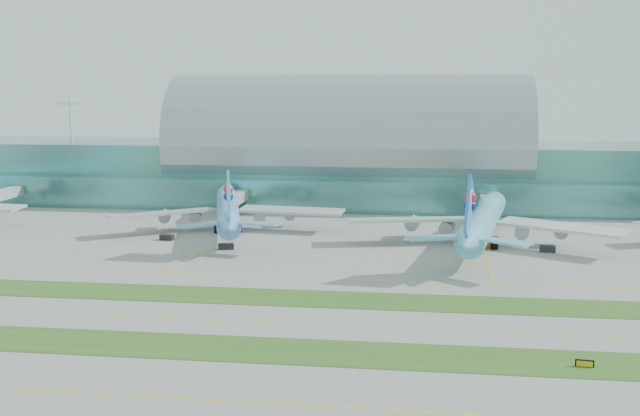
# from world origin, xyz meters

# --- Properties ---
(ground) EXTENTS (700.00, 700.00, 0.00)m
(ground) POSITION_xyz_m (0.00, 0.00, 0.00)
(ground) COLOR gray
(ground) RESTS_ON ground
(terminal) EXTENTS (340.00, 69.10, 36.00)m
(terminal) POSITION_xyz_m (0.01, 128.79, 14.23)
(terminal) COLOR #3D7A75
(terminal) RESTS_ON ground
(grass_strip_near) EXTENTS (420.00, 12.00, 0.08)m
(grass_strip_near) POSITION_xyz_m (0.00, -28.00, 0.04)
(grass_strip_near) COLOR #2D591E
(grass_strip_near) RESTS_ON ground
(grass_strip_far) EXTENTS (420.00, 12.00, 0.08)m
(grass_strip_far) POSITION_xyz_m (0.00, 2.00, 0.04)
(grass_strip_far) COLOR #2D591E
(grass_strip_far) RESTS_ON ground
(taxiline_a) EXTENTS (420.00, 0.35, 0.01)m
(taxiline_a) POSITION_xyz_m (0.00, -48.00, 0.01)
(taxiline_a) COLOR yellow
(taxiline_a) RESTS_ON ground
(taxiline_b) EXTENTS (420.00, 0.35, 0.01)m
(taxiline_b) POSITION_xyz_m (0.00, -14.00, 0.01)
(taxiline_b) COLOR yellow
(taxiline_b) RESTS_ON ground
(taxiline_c) EXTENTS (420.00, 0.35, 0.01)m
(taxiline_c) POSITION_xyz_m (0.00, 18.00, 0.01)
(taxiline_c) COLOR yellow
(taxiline_c) RESTS_ON ground
(taxiline_d) EXTENTS (420.00, 0.35, 0.01)m
(taxiline_d) POSITION_xyz_m (0.00, 40.00, 0.01)
(taxiline_d) COLOR yellow
(taxiline_d) RESTS_ON ground
(airliner_b) EXTENTS (61.97, 71.63, 20.03)m
(airliner_b) POSITION_xyz_m (-27.66, 69.87, 6.18)
(airliner_b) COLOR #67A3E3
(airliner_b) RESTS_ON ground
(airliner_c) EXTENTS (68.08, 78.01, 21.52)m
(airliner_c) POSITION_xyz_m (40.69, 58.29, 6.64)
(airliner_c) COLOR #64C0DC
(airliner_c) RESTS_ON ground
(gse_c) EXTENTS (3.70, 2.27, 1.44)m
(gse_c) POSITION_xyz_m (-39.65, 53.73, 0.72)
(gse_c) COLOR black
(gse_c) RESTS_ON ground
(gse_d) EXTENTS (4.18, 3.05, 1.41)m
(gse_d) POSITION_xyz_m (-21.63, 44.33, 0.70)
(gse_d) COLOR black
(gse_d) RESTS_ON ground
(gse_e) EXTENTS (3.80, 2.26, 1.65)m
(gse_e) POSITION_xyz_m (42.43, 55.50, 0.83)
(gse_e) COLOR #CE990C
(gse_e) RESTS_ON ground
(gse_f) EXTENTS (3.84, 2.32, 1.48)m
(gse_f) POSITION_xyz_m (55.42, 51.75, 0.74)
(gse_f) COLOR black
(gse_f) RESTS_ON ground
(taxiway_sign_east) EXTENTS (2.64, 0.65, 1.11)m
(taxiway_sign_east) POSITION_xyz_m (49.33, -29.14, 0.55)
(taxiway_sign_east) COLOR black
(taxiway_sign_east) RESTS_ON ground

